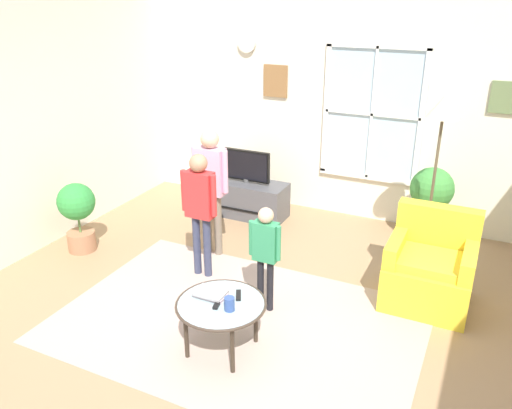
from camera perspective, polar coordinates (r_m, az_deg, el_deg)
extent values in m
cube|color=#9E7A56|center=(4.60, -0.77, -14.01)|extent=(6.26, 6.25, 0.02)
cube|color=silver|center=(6.53, 10.62, 10.71)|extent=(5.66, 0.12, 2.84)
cube|color=silver|center=(6.42, 12.72, 9.70)|extent=(1.14, 0.02, 1.57)
cube|color=white|center=(6.28, 13.31, 16.67)|extent=(1.20, 0.04, 0.06)
cube|color=white|center=(6.62, 12.10, 3.02)|extent=(1.20, 0.04, 0.06)
cube|color=white|center=(6.55, 7.76, 10.29)|extent=(0.06, 0.04, 1.57)
cube|color=white|center=(6.30, 17.77, 8.94)|extent=(0.06, 0.04, 1.57)
cube|color=white|center=(6.40, 12.68, 9.66)|extent=(0.03, 0.04, 1.57)
cube|color=white|center=(6.40, 12.68, 9.66)|extent=(1.14, 0.04, 0.03)
cube|color=olive|center=(6.74, 2.16, 13.45)|extent=(0.32, 0.03, 0.40)
cube|color=#667A4C|center=(6.20, 25.68, 10.59)|extent=(0.28, 0.03, 0.34)
cylinder|color=silver|center=(6.84, -1.02, 17.39)|extent=(0.24, 0.04, 0.24)
cube|color=tan|center=(4.70, -2.03, -12.83)|extent=(3.14, 2.12, 0.01)
cube|color=#4C4C51|center=(6.68, -1.02, 0.64)|extent=(1.04, 0.44, 0.45)
cube|color=black|center=(6.52, -1.89, -0.59)|extent=(0.93, 0.02, 0.02)
cylinder|color=#4C4C4C|center=(6.59, -1.03, 2.67)|extent=(0.08, 0.08, 0.05)
cube|color=black|center=(6.52, -1.04, 4.33)|extent=(0.62, 0.05, 0.39)
cube|color=black|center=(6.50, -1.15, 4.26)|extent=(0.58, 0.01, 0.35)
cube|color=yellow|center=(5.12, 18.38, -8.18)|extent=(0.76, 0.72, 0.42)
cube|color=yellow|center=(5.19, 19.45, -2.45)|extent=(0.76, 0.16, 0.45)
cube|color=yellow|center=(5.00, 15.21, -4.46)|extent=(0.12, 0.65, 0.20)
cube|color=yellow|center=(4.96, 22.47, -5.73)|extent=(0.12, 0.65, 0.20)
cube|color=yellow|center=(4.95, 18.65, -5.97)|extent=(0.61, 0.50, 0.08)
cylinder|color=#99B2B7|center=(4.16, -3.88, -10.88)|extent=(0.70, 0.70, 0.02)
torus|color=#3F3328|center=(4.16, -3.88, -10.88)|extent=(0.73, 0.73, 0.02)
cylinder|color=#33281E|center=(4.52, -4.84, -11.28)|extent=(0.04, 0.04, 0.43)
cylinder|color=#33281E|center=(4.36, -0.02, -12.63)|extent=(0.04, 0.04, 0.43)
cylinder|color=#33281E|center=(4.24, -7.71, -14.04)|extent=(0.04, 0.04, 0.43)
cylinder|color=#33281E|center=(4.07, -2.62, -15.65)|extent=(0.04, 0.04, 0.43)
cube|color=#B99DA5|center=(4.24, -5.03, -9.90)|extent=(0.26, 0.14, 0.03)
cube|color=#ACA5A3|center=(4.23, -5.04, -9.64)|extent=(0.25, 0.18, 0.02)
cylinder|color=#334C8C|center=(4.05, -2.95, -10.89)|extent=(0.08, 0.08, 0.11)
cube|color=black|center=(4.14, -4.28, -10.85)|extent=(0.07, 0.15, 0.02)
cube|color=black|center=(4.23, -1.94, -9.97)|extent=(0.10, 0.14, 0.02)
cylinder|color=#333851|center=(5.31, -6.53, -4.41)|extent=(0.08, 0.08, 0.65)
cylinder|color=#333851|center=(5.26, -5.39, -4.69)|extent=(0.08, 0.08, 0.65)
cube|color=red|center=(5.05, -6.22, 1.10)|extent=(0.28, 0.15, 0.46)
sphere|color=#A87A5B|center=(4.94, -6.38, 4.55)|extent=(0.18, 0.18, 0.18)
cylinder|color=red|center=(5.11, -7.94, 1.55)|extent=(0.06, 0.06, 0.42)
cylinder|color=red|center=(4.95, -4.71, 0.97)|extent=(0.06, 0.06, 0.42)
cylinder|color=#726656|center=(5.72, -5.38, -2.00)|extent=(0.09, 0.09, 0.71)
cylinder|color=#726656|center=(5.66, -4.21, -2.25)|extent=(0.09, 0.09, 0.71)
cube|color=#DB9EBC|center=(5.46, -5.01, 3.67)|extent=(0.31, 0.16, 0.50)
sphere|color=#D8AD8C|center=(5.36, -5.13, 7.20)|extent=(0.19, 0.19, 0.19)
cylinder|color=#DB9EBC|center=(5.53, -6.74, 4.11)|extent=(0.06, 0.06, 0.45)
cylinder|color=#DB9EBC|center=(5.35, -3.45, 3.60)|extent=(0.06, 0.06, 0.45)
cylinder|color=black|center=(4.76, 0.50, -8.68)|extent=(0.06, 0.06, 0.51)
cylinder|color=black|center=(4.73, 1.57, -8.94)|extent=(0.06, 0.06, 0.51)
cube|color=#338C59|center=(4.53, 1.07, -4.10)|extent=(0.22, 0.12, 0.36)
sphere|color=#D8AD8C|center=(4.43, 1.09, -1.21)|extent=(0.14, 0.14, 0.14)
cylinder|color=#338C59|center=(4.56, -0.52, -3.69)|extent=(0.05, 0.05, 0.33)
cylinder|color=#338C59|center=(4.46, 2.48, -4.32)|extent=(0.05, 0.05, 0.33)
cylinder|color=silver|center=(6.28, 18.20, -3.09)|extent=(0.29, 0.29, 0.25)
cylinder|color=#4C7238|center=(6.19, 18.44, -1.25)|extent=(0.02, 0.02, 0.19)
sphere|color=#3C8539|center=(6.07, 18.83, 1.66)|extent=(0.48, 0.48, 0.48)
cylinder|color=#9E6B4C|center=(6.16, -18.65, -3.81)|extent=(0.31, 0.31, 0.22)
cylinder|color=#4C7238|center=(6.08, -18.88, -2.19)|extent=(0.02, 0.02, 0.16)
sphere|color=#2F8939|center=(5.97, -19.22, 0.31)|extent=(0.41, 0.41, 0.41)
cylinder|color=black|center=(5.90, 17.86, -5.94)|extent=(0.26, 0.26, 0.03)
cylinder|color=brown|center=(5.59, 18.82, 1.14)|extent=(0.03, 0.03, 1.60)
cone|color=beige|center=(5.34, 20.04, 10.13)|extent=(0.32, 0.32, 0.22)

